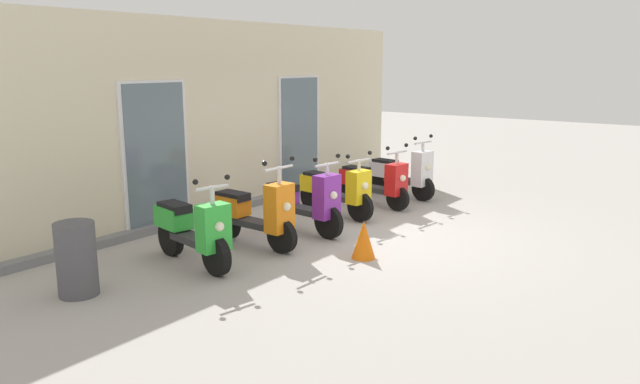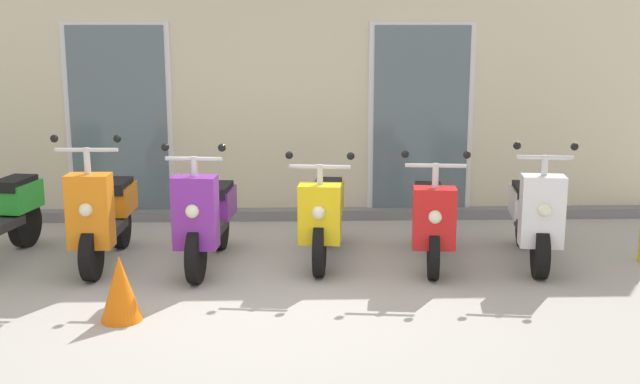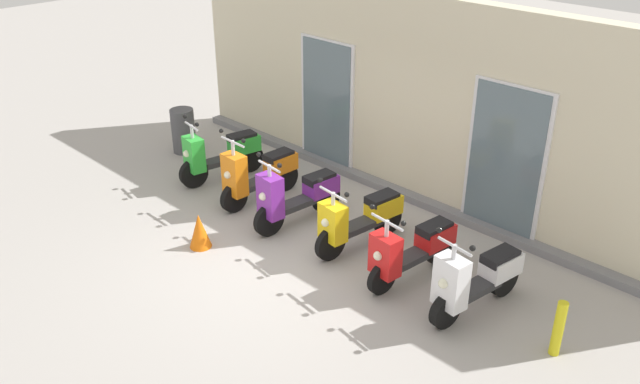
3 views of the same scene
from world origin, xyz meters
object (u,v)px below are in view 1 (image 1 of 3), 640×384
(scooter_red, at_px, (374,182))
(trash_bin, at_px, (76,259))
(scooter_green, at_px, (193,230))
(scooter_white, at_px, (402,173))
(scooter_yellow, at_px, (336,190))
(scooter_orange, at_px, (255,213))
(scooter_purple, at_px, (304,202))
(curb_bollard, at_px, (429,171))
(traffic_cone, at_px, (364,239))

(scooter_red, distance_m, trash_bin, 5.68)
(scooter_green, relative_size, scooter_white, 1.04)
(scooter_green, relative_size, scooter_yellow, 1.00)
(scooter_red, xyz_separation_m, scooter_white, (0.99, -0.03, 0.01))
(scooter_red, relative_size, trash_bin, 1.82)
(scooter_orange, relative_size, scooter_purple, 0.97)
(curb_bollard, bearing_deg, scooter_red, 178.43)
(scooter_purple, height_order, curb_bollard, scooter_purple)
(traffic_cone, bearing_deg, scooter_purple, 69.96)
(traffic_cone, bearing_deg, scooter_orange, 107.08)
(scooter_red, bearing_deg, scooter_green, 178.27)
(traffic_cone, relative_size, curb_bollard, 0.74)
(scooter_green, bearing_deg, scooter_purple, -4.95)
(trash_bin, bearing_deg, scooter_green, -10.03)
(scooter_purple, distance_m, scooter_yellow, 1.13)
(scooter_yellow, height_order, trash_bin, scooter_yellow)
(scooter_purple, height_order, traffic_cone, scooter_purple)
(traffic_cone, xyz_separation_m, curb_bollard, (4.73, 1.42, 0.09))
(scooter_orange, bearing_deg, scooter_red, -0.73)
(scooter_red, bearing_deg, traffic_cone, -150.86)
(scooter_red, relative_size, traffic_cone, 2.94)
(scooter_purple, distance_m, traffic_cone, 1.53)
(trash_bin, bearing_deg, scooter_red, -3.91)
(curb_bollard, bearing_deg, scooter_green, 178.33)
(trash_bin, bearing_deg, curb_bollard, -3.28)
(scooter_orange, bearing_deg, scooter_green, 175.41)
(curb_bollard, bearing_deg, scooter_yellow, 176.56)
(scooter_purple, bearing_deg, curb_bollard, -0.06)
(scooter_yellow, relative_size, traffic_cone, 3.06)
(scooter_orange, distance_m, scooter_red, 3.11)
(scooter_white, bearing_deg, scooter_purple, -179.58)
(scooter_white, xyz_separation_m, traffic_cone, (-3.63, -1.44, -0.21))
(scooter_purple, xyz_separation_m, scooter_yellow, (1.11, 0.18, -0.02))
(scooter_green, relative_size, curb_bollard, 2.27)
(scooter_purple, distance_m, scooter_red, 2.13)
(scooter_white, xyz_separation_m, curb_bollard, (1.10, -0.03, -0.12))
(scooter_white, bearing_deg, scooter_orange, 179.03)
(scooter_yellow, bearing_deg, traffic_cone, -135.46)
(scooter_orange, height_order, curb_bollard, scooter_orange)
(scooter_orange, xyz_separation_m, trash_bin, (-2.56, 0.35, -0.07))
(scooter_white, height_order, curb_bollard, scooter_white)
(scooter_purple, height_order, scooter_red, scooter_purple)
(scooter_green, distance_m, trash_bin, 1.50)
(scooter_purple, xyz_separation_m, trash_bin, (-3.54, 0.44, -0.06))
(scooter_white, relative_size, trash_bin, 1.81)
(scooter_purple, height_order, trash_bin, scooter_purple)
(scooter_yellow, height_order, traffic_cone, scooter_yellow)
(traffic_cone, bearing_deg, scooter_yellow, 44.54)
(scooter_purple, xyz_separation_m, scooter_white, (3.11, 0.02, -0.02))
(scooter_red, bearing_deg, curb_bollard, -1.57)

